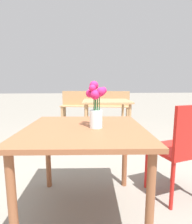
# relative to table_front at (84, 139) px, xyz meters

# --- Properties ---
(ground_plane) EXTENTS (40.00, 40.00, 0.00)m
(ground_plane) POSITION_rel_table_front_xyz_m (0.00, 0.00, -0.62)
(ground_plane) COLOR gray
(table_front) EXTENTS (0.95, 0.96, 0.72)m
(table_front) POSITION_rel_table_front_xyz_m (0.00, 0.00, 0.00)
(table_front) COLOR brown
(table_front) RESTS_ON ground_plane
(flower_vase) EXTENTS (0.15, 0.16, 0.34)m
(flower_vase) POSITION_rel_table_front_xyz_m (0.09, -0.01, 0.25)
(flower_vase) COLOR silver
(flower_vase) RESTS_ON table_front
(cafe_chair) EXTENTS (0.49, 0.49, 0.87)m
(cafe_chair) POSITION_rel_table_front_xyz_m (0.85, 0.11, -0.12)
(cafe_chair) COLOR red
(cafe_chair) RESTS_ON ground_plane
(bench_middle) EXTENTS (1.95, 0.72, 0.85)m
(bench_middle) POSITION_rel_table_front_xyz_m (0.40, 3.58, -0.15)
(bench_middle) COLOR tan
(bench_middle) RESTS_ON ground_plane
(table_back) EXTENTS (0.92, 0.88, 0.74)m
(table_back) POSITION_rel_table_front_xyz_m (0.46, 1.93, 0.01)
(table_back) COLOR tan
(table_back) RESTS_ON ground_plane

